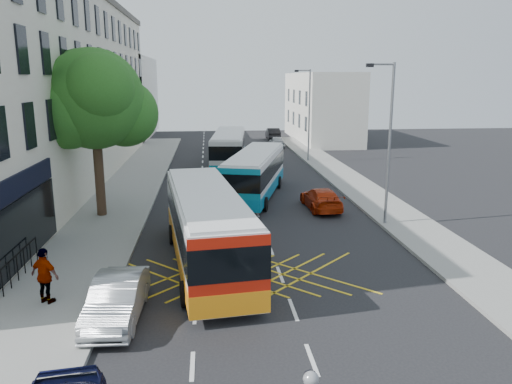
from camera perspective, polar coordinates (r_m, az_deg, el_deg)
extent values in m
plane|color=black|center=(14.25, 6.41, -18.53)|extent=(120.00, 120.00, 0.00)
cube|color=gray|center=(28.47, -17.16, -2.62)|extent=(5.00, 70.00, 0.15)
cube|color=gray|center=(29.65, 14.73, -1.85)|extent=(3.00, 70.00, 0.15)
cube|color=beige|center=(38.11, -23.22, 10.52)|extent=(8.00, 45.00, 13.00)
cube|color=black|center=(21.55, -25.17, 0.94)|extent=(0.12, 7.00, 0.90)
cube|color=black|center=(21.95, -24.72, -3.66)|extent=(0.12, 7.00, 2.60)
cube|color=silver|center=(67.87, -15.38, 10.43)|extent=(8.00, 20.00, 10.00)
cube|color=silver|center=(61.51, 7.44, 9.63)|extent=(6.00, 18.00, 8.00)
cylinder|color=#382619|center=(27.97, -17.47, 1.88)|extent=(0.50, 0.50, 4.40)
sphere|color=#235117|center=(27.52, -18.04, 10.08)|extent=(5.20, 5.20, 5.20)
sphere|color=#235117|center=(28.09, -14.76, 8.69)|extent=(3.60, 3.60, 3.60)
sphere|color=#235117|center=(27.25, -20.71, 8.59)|extent=(3.80, 3.80, 3.80)
sphere|color=#235117|center=(26.11, -17.43, 11.32)|extent=(3.40, 3.40, 3.40)
sphere|color=#235117|center=(28.75, -19.30, 12.08)|extent=(3.20, 3.20, 3.20)
cylinder|color=slate|center=(25.71, 15.00, 5.18)|extent=(0.14, 0.14, 8.00)
cylinder|color=slate|center=(25.30, 14.22, 13.97)|extent=(1.20, 0.10, 0.10)
cube|color=black|center=(25.11, 12.88, 13.94)|extent=(0.35, 0.15, 0.18)
cylinder|color=slate|center=(44.90, 6.09, 8.67)|extent=(0.14, 0.14, 8.00)
cylinder|color=slate|center=(44.67, 5.44, 13.67)|extent=(1.20, 0.10, 0.10)
cube|color=black|center=(44.56, 4.66, 13.63)|extent=(0.35, 0.15, 0.18)
cube|color=silver|center=(20.07, -5.64, -3.86)|extent=(3.81, 11.01, 2.60)
cube|color=silver|center=(19.73, -5.73, -0.11)|extent=(3.58, 10.77, 0.12)
cube|color=black|center=(19.97, -5.67, -2.85)|extent=(3.87, 11.08, 1.08)
cube|color=orange|center=(20.35, -5.59, -6.31)|extent=(3.86, 11.07, 0.74)
cube|color=red|center=(15.05, -3.01, -9.54)|extent=(2.48, 0.42, 2.45)
cube|color=#FF0C0C|center=(15.20, -6.68, -12.21)|extent=(0.26, 0.09, 0.25)
cube|color=#FF0C0C|center=(15.50, 0.66, -11.61)|extent=(0.26, 0.09, 0.25)
cylinder|color=black|center=(23.13, -9.53, -4.82)|extent=(0.38, 0.91, 0.88)
cylinder|color=black|center=(23.38, -3.51, -4.47)|extent=(0.38, 0.91, 0.88)
cylinder|color=black|center=(16.99, -8.15, -11.45)|extent=(0.38, 0.91, 0.88)
cylinder|color=black|center=(17.32, 0.10, -10.82)|extent=(0.38, 0.91, 0.88)
cube|color=silver|center=(31.54, -0.10, 2.20)|extent=(4.92, 10.41, 2.45)
cube|color=silver|center=(31.33, -0.10, 4.48)|extent=(4.69, 10.17, 0.11)
cube|color=black|center=(31.48, -0.10, 2.82)|extent=(5.00, 10.49, 1.02)
cube|color=#0C739C|center=(31.71, -0.10, 0.68)|extent=(4.98, 10.47, 0.69)
cube|color=#0C819E|center=(26.68, -1.98, 0.26)|extent=(2.29, 0.72, 2.31)
cube|color=#FF0C0C|center=(27.02, -3.85, -1.02)|extent=(0.26, 0.12, 0.25)
cube|color=#FF0C0C|center=(26.65, -0.06, -1.18)|extent=(0.26, 0.12, 0.25)
cylinder|color=black|center=(34.64, -1.18, 1.26)|extent=(0.47, 0.87, 0.83)
cylinder|color=black|center=(34.28, 2.61, 1.12)|extent=(0.47, 0.87, 0.83)
cylinder|color=black|center=(28.75, -3.55, -1.20)|extent=(0.47, 0.87, 0.83)
cylinder|color=black|center=(28.31, 1.01, -1.40)|extent=(0.47, 0.87, 0.83)
cube|color=silver|center=(42.16, -3.12, 4.98)|extent=(3.36, 10.75, 2.55)
cube|color=silver|center=(42.00, -3.14, 6.77)|extent=(3.15, 10.53, 0.12)
cube|color=black|center=(42.12, -3.12, 5.47)|extent=(3.43, 10.82, 1.06)
cube|color=#0D88A3|center=(42.30, -3.10, 3.79)|extent=(3.42, 10.81, 0.72)
cube|color=silver|center=(36.97, -3.52, 3.90)|extent=(2.44, 0.32, 2.40)
cube|color=#FF0C0C|center=(37.13, -4.97, 2.86)|extent=(0.25, 0.08, 0.25)
cube|color=#FF0C0C|center=(37.03, -2.03, 2.87)|extent=(0.25, 0.08, 0.25)
cylinder|color=black|center=(45.26, -4.45, 4.00)|extent=(0.35, 0.89, 0.87)
cylinder|color=black|center=(45.15, -1.39, 4.02)|extent=(0.35, 0.89, 0.87)
cylinder|color=black|center=(38.93, -5.12, 2.53)|extent=(0.35, 0.89, 0.87)
cylinder|color=black|center=(38.80, -1.58, 2.54)|extent=(0.35, 0.89, 0.87)
sphere|color=#99999E|center=(10.16, 6.30, -20.51)|extent=(0.31, 0.31, 0.31)
imported|color=#A1A5A9|center=(16.49, -15.60, -11.68)|extent=(1.60, 4.19, 1.36)
imported|color=#B02707|center=(29.00, 7.46, -0.75)|extent=(1.93, 4.35, 1.24)
imported|color=#393B40|center=(51.91, -3.11, 5.49)|extent=(2.90, 5.44, 1.45)
imported|color=#A9ACB1|center=(54.61, 2.40, 5.75)|extent=(1.47, 3.63, 1.24)
imported|color=black|center=(61.98, 1.94, 6.69)|extent=(1.50, 4.25, 1.40)
imported|color=gray|center=(17.91, -22.96, -8.81)|extent=(1.20, 0.93, 1.89)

